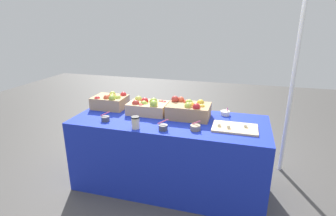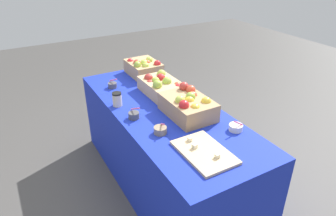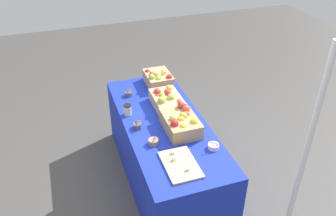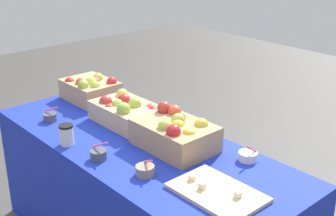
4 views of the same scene
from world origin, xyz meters
TOP-DOWN VIEW (x-y plane):
  - ground_plane at (0.00, 0.00)m, footprint 10.00×10.00m
  - table at (0.00, 0.00)m, footprint 1.90×0.76m
  - apple_crate_left at (-0.72, 0.17)m, footprint 0.36×0.27m
  - apple_crate_middle at (-0.26, 0.12)m, footprint 0.40×0.27m
  - apple_crate_right at (0.17, 0.11)m, footprint 0.42×0.29m
  - cutting_board_front at (0.63, -0.07)m, footprint 0.40×0.26m
  - sample_bowl_near at (0.52, 0.28)m, footprint 0.10×0.10m
  - sample_bowl_mid at (-0.58, -0.21)m, footprint 0.09×0.08m
  - sample_bowl_far at (0.29, -0.20)m, footprint 0.09×0.09m
  - sample_bowl_extra at (0.02, -0.27)m, footprint 0.10×0.08m
  - coffee_cup at (-0.23, -0.30)m, footprint 0.08×0.08m
  - tent_pole at (1.17, 0.64)m, footprint 0.04×0.04m

SIDE VIEW (x-z plane):
  - ground_plane at x=0.00m, z-range 0.00..0.00m
  - table at x=0.00m, z-range 0.00..0.74m
  - cutting_board_front at x=0.63m, z-range 0.73..0.77m
  - sample_bowl_near at x=0.52m, z-range 0.71..0.81m
  - sample_bowl_mid at x=-0.58m, z-range 0.72..0.81m
  - sample_bowl_far at x=0.29m, z-range 0.72..0.81m
  - sample_bowl_extra at x=0.02m, z-range 0.72..0.82m
  - coffee_cup at x=-0.23m, z-range 0.74..0.85m
  - apple_crate_middle at x=-0.26m, z-range 0.73..0.90m
  - apple_crate_left at x=-0.72m, z-range 0.73..0.91m
  - apple_crate_right at x=0.17m, z-range 0.72..0.92m
  - tent_pole at x=1.17m, z-range 0.00..1.94m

